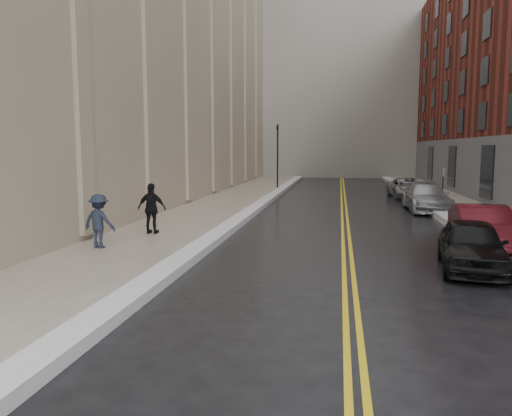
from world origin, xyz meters
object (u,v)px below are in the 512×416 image
(car_black, at_px, (472,245))
(pedestrian_c, at_px, (152,208))
(car_silver_near, at_px, (426,197))
(pedestrian_b, at_px, (99,221))
(car_silver_far, at_px, (408,188))
(car_maroon, at_px, (482,229))

(car_black, bearing_deg, pedestrian_c, 170.03)
(car_silver_near, bearing_deg, car_black, -95.86)
(car_black, bearing_deg, pedestrian_b, -175.01)
(car_silver_near, distance_m, car_silver_far, 7.21)
(pedestrian_b, bearing_deg, car_silver_near, -122.49)
(pedestrian_c, bearing_deg, car_silver_near, -135.16)
(car_silver_near, height_order, pedestrian_b, pedestrian_b)
(pedestrian_c, bearing_deg, car_black, 166.17)
(car_black, relative_size, car_silver_far, 0.84)
(car_black, xyz_separation_m, pedestrian_b, (-11.18, 0.53, 0.32))
(car_maroon, xyz_separation_m, pedestrian_b, (-12.16, -2.14, 0.27))
(car_black, distance_m, car_silver_far, 20.55)
(car_black, height_order, car_silver_far, car_black)
(car_silver_near, relative_size, pedestrian_b, 2.93)
(car_black, relative_size, pedestrian_c, 2.16)
(car_black, height_order, pedestrian_c, pedestrian_c)
(pedestrian_b, bearing_deg, car_silver_far, -110.22)
(pedestrian_b, distance_m, pedestrian_c, 2.90)
(car_black, relative_size, car_maroon, 0.90)
(pedestrian_b, height_order, pedestrian_c, pedestrian_c)
(car_silver_far, bearing_deg, car_silver_near, -94.02)
(car_maroon, relative_size, car_silver_far, 0.93)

